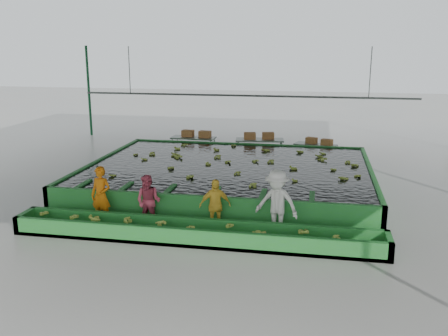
% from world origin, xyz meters
% --- Properties ---
extents(ground, '(80.00, 80.00, 0.00)m').
position_xyz_m(ground, '(0.00, 0.00, 0.00)').
color(ground, gray).
rests_on(ground, ground).
extents(shed_roof, '(20.00, 22.00, 0.04)m').
position_xyz_m(shed_roof, '(0.00, 0.00, 5.00)').
color(shed_roof, gray).
rests_on(shed_roof, shed_posts).
extents(shed_posts, '(20.00, 22.00, 5.00)m').
position_xyz_m(shed_posts, '(0.00, 0.00, 2.50)').
color(shed_posts, '#114222').
rests_on(shed_posts, ground).
extents(flotation_tank, '(10.00, 8.00, 0.90)m').
position_xyz_m(flotation_tank, '(0.00, 1.50, 0.45)').
color(flotation_tank, '#207129').
rests_on(flotation_tank, ground).
extents(tank_water, '(9.70, 7.70, 0.00)m').
position_xyz_m(tank_water, '(0.00, 1.50, 0.85)').
color(tank_water, black).
rests_on(tank_water, flotation_tank).
extents(sorting_trough, '(10.00, 1.00, 0.50)m').
position_xyz_m(sorting_trough, '(0.00, -3.60, 0.25)').
color(sorting_trough, '#207129').
rests_on(sorting_trough, ground).
extents(cableway_rail, '(0.08, 0.08, 14.00)m').
position_xyz_m(cableway_rail, '(0.00, 5.00, 3.00)').
color(cableway_rail, '#59605B').
rests_on(cableway_rail, shed_roof).
extents(rail_hanger_left, '(0.04, 0.04, 2.00)m').
position_xyz_m(rail_hanger_left, '(-5.00, 5.00, 4.00)').
color(rail_hanger_left, '#59605B').
rests_on(rail_hanger_left, shed_roof).
extents(rail_hanger_right, '(0.04, 0.04, 2.00)m').
position_xyz_m(rail_hanger_right, '(5.00, 5.00, 4.00)').
color(rail_hanger_right, '#59605B').
rests_on(rail_hanger_right, shed_roof).
extents(worker_a, '(0.68, 0.50, 1.70)m').
position_xyz_m(worker_a, '(-2.98, -2.80, 0.85)').
color(worker_a, '#BD5D0A').
rests_on(worker_a, ground).
extents(worker_b, '(0.79, 0.64, 1.52)m').
position_xyz_m(worker_b, '(-1.55, -2.80, 0.76)').
color(worker_b, '#B33B50').
rests_on(worker_b, ground).
extents(worker_c, '(0.96, 0.70, 1.51)m').
position_xyz_m(worker_c, '(0.37, -2.80, 0.76)').
color(worker_c, yellow).
rests_on(worker_c, ground).
extents(worker_d, '(1.35, 1.00, 1.86)m').
position_xyz_m(worker_d, '(2.08, -2.80, 0.93)').
color(worker_d, beige).
rests_on(worker_d, ground).
extents(packing_table_left, '(2.06, 0.91, 0.92)m').
position_xyz_m(packing_table_left, '(-2.56, 6.33, 0.46)').
color(packing_table_left, '#59605B').
rests_on(packing_table_left, ground).
extents(packing_table_mid, '(2.21, 1.11, 0.96)m').
position_xyz_m(packing_table_mid, '(0.54, 6.15, 0.48)').
color(packing_table_mid, '#59605B').
rests_on(packing_table_mid, ground).
extents(packing_table_right, '(1.94, 1.21, 0.82)m').
position_xyz_m(packing_table_right, '(3.00, 6.22, 0.41)').
color(packing_table_right, '#59605B').
rests_on(packing_table_right, ground).
extents(box_stack_left, '(1.39, 0.52, 0.29)m').
position_xyz_m(box_stack_left, '(-2.43, 6.41, 0.92)').
color(box_stack_left, '#9B6232').
rests_on(box_stack_left, packing_table_left).
extents(box_stack_mid, '(1.38, 0.65, 0.29)m').
position_xyz_m(box_stack_mid, '(0.50, 6.21, 0.96)').
color(box_stack_mid, '#9B6232').
rests_on(box_stack_mid, packing_table_mid).
extents(box_stack_right, '(1.22, 0.79, 0.26)m').
position_xyz_m(box_stack_right, '(3.15, 6.22, 0.82)').
color(box_stack_right, '#9B6232').
rests_on(box_stack_right, packing_table_right).
extents(floating_bananas, '(8.93, 6.09, 0.12)m').
position_xyz_m(floating_bananas, '(0.00, 2.30, 0.85)').
color(floating_bananas, olive).
rests_on(floating_bananas, tank_water).
extents(trough_bananas, '(9.27, 0.62, 0.12)m').
position_xyz_m(trough_bananas, '(0.00, -3.60, 0.40)').
color(trough_bananas, olive).
rests_on(trough_bananas, sorting_trough).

